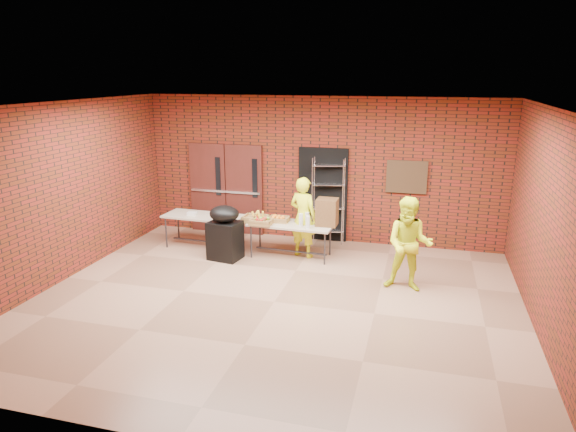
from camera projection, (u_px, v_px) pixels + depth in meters
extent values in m
cube|color=#856048|center=(274.00, 303.00, 8.53)|extent=(8.00, 7.00, 0.04)
cube|color=silver|center=(273.00, 104.00, 7.66)|extent=(8.00, 7.00, 0.04)
cube|color=maroon|center=(319.00, 170.00, 11.36)|extent=(8.00, 0.04, 3.20)
cube|color=maroon|center=(166.00, 302.00, 4.82)|extent=(8.00, 0.04, 3.20)
cube|color=maroon|center=(57.00, 194.00, 9.11)|extent=(0.04, 7.00, 3.20)
cube|color=maroon|center=(552.00, 229.00, 7.08)|extent=(0.04, 7.00, 3.20)
cube|color=#481914|center=(208.00, 188.00, 12.11)|extent=(0.88, 0.08, 2.10)
cube|color=#481914|center=(244.00, 190.00, 11.88)|extent=(0.88, 0.08, 2.10)
cube|color=black|center=(218.00, 176.00, 11.91)|extent=(0.12, 0.02, 0.90)
cube|color=black|center=(255.00, 178.00, 11.68)|extent=(0.12, 0.02, 0.90)
cube|color=silver|center=(225.00, 192.00, 11.95)|extent=(1.70, 0.04, 0.05)
cube|color=black|center=(323.00, 195.00, 11.43)|extent=(1.10, 0.06, 2.10)
cube|color=#3D2B18|center=(407.00, 177.00, 10.83)|extent=(0.85, 0.04, 0.70)
cube|color=tan|center=(203.00, 216.00, 11.07)|extent=(1.75, 0.80, 0.04)
cube|color=#333339|center=(205.00, 241.00, 11.23)|extent=(1.53, 0.11, 0.03)
cylinder|color=#333339|center=(178.00, 225.00, 11.63)|extent=(0.03, 0.03, 0.67)
cylinder|color=#333339|center=(242.00, 231.00, 11.24)|extent=(0.03, 0.03, 0.67)
cylinder|color=#333339|center=(166.00, 233.00, 11.09)|extent=(0.03, 0.03, 0.67)
cylinder|color=#333339|center=(232.00, 238.00, 10.71)|extent=(0.03, 0.03, 0.67)
cube|color=tan|center=(291.00, 224.00, 10.46)|extent=(1.76, 0.80, 0.04)
cube|color=#333339|center=(291.00, 251.00, 10.61)|extent=(1.53, 0.12, 0.03)
cylinder|color=#333339|center=(260.00, 234.00, 11.01)|extent=(0.03, 0.03, 0.67)
cylinder|color=#333339|center=(330.00, 240.00, 10.63)|extent=(0.03, 0.03, 0.67)
cylinder|color=#333339|center=(251.00, 242.00, 10.48)|extent=(0.03, 0.03, 0.67)
cylinder|color=#333339|center=(325.00, 249.00, 10.09)|extent=(0.03, 0.03, 0.67)
cube|color=olive|center=(256.00, 220.00, 10.58)|extent=(0.50, 0.39, 0.08)
cube|color=olive|center=(279.00, 220.00, 10.58)|extent=(0.41, 0.32, 0.06)
cube|color=olive|center=(261.00, 222.00, 10.40)|extent=(0.45, 0.35, 0.07)
cylinder|color=#165416|center=(227.00, 218.00, 10.83)|extent=(0.36, 0.36, 0.01)
cube|color=silver|center=(192.00, 214.00, 11.07)|extent=(0.20, 0.13, 0.07)
cube|color=brown|center=(327.00, 212.00, 10.27)|extent=(0.41, 0.37, 0.55)
cylinder|color=silver|center=(301.00, 220.00, 10.25)|extent=(0.09, 0.09, 0.26)
cylinder|color=silver|center=(308.00, 222.00, 10.09)|extent=(0.09, 0.09, 0.26)
cylinder|color=silver|center=(307.00, 218.00, 10.34)|extent=(0.09, 0.09, 0.26)
cube|color=black|center=(225.00, 240.00, 10.41)|extent=(0.69, 0.60, 0.78)
ellipsoid|color=black|center=(224.00, 214.00, 10.25)|extent=(0.68, 0.60, 0.34)
imported|color=#ECFB1B|center=(303.00, 217.00, 10.45)|extent=(0.71, 0.58, 1.67)
imported|color=#ECFB1B|center=(409.00, 244.00, 8.81)|extent=(0.85, 0.69, 1.66)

